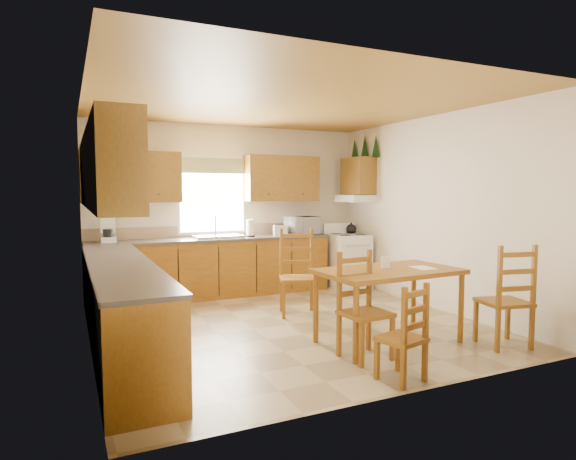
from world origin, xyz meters
name	(u,v)px	position (x,y,z in m)	size (l,w,h in m)	color
floor	(287,325)	(0.00, 0.00, 0.00)	(4.50, 4.50, 0.00)	tan
ceiling	(287,103)	(0.00, 0.00, 2.70)	(4.50, 4.50, 0.00)	olive
wall_left	(87,221)	(-2.25, 0.00, 1.35)	(4.50, 4.50, 0.00)	beige
wall_right	(432,212)	(2.25, 0.00, 1.35)	(4.50, 4.50, 0.00)	beige
wall_back	(230,209)	(0.00, 2.25, 1.35)	(4.50, 4.50, 0.00)	beige
wall_front	(406,230)	(0.00, -2.25, 1.35)	(4.50, 4.50, 0.00)	beige
lower_cab_back	(213,268)	(-0.38, 1.95, 0.44)	(3.75, 0.60, 0.88)	brown
lower_cab_left	(122,309)	(-1.95, -0.15, 0.44)	(0.60, 3.60, 0.88)	brown
counter_back	(213,239)	(-0.38, 1.95, 0.90)	(3.75, 0.63, 0.04)	#473F3A
counter_left	(120,265)	(-1.95, -0.15, 0.90)	(0.63, 3.60, 0.04)	#473F3A
backsplash	(208,231)	(-0.38, 2.24, 1.01)	(3.75, 0.01, 0.18)	#9B8066
upper_cab_back_left	(132,177)	(-1.55, 2.08, 1.85)	(1.41, 0.33, 0.75)	brown
upper_cab_back_right	(282,179)	(0.86, 2.08, 1.85)	(1.25, 0.33, 0.75)	brown
upper_cab_left	(103,171)	(-2.08, -0.15, 1.85)	(0.33, 3.60, 0.75)	brown
upper_cab_stove	(358,176)	(2.08, 1.65, 1.90)	(0.33, 0.62, 0.62)	brown
range_hood	(355,199)	(2.03, 1.65, 1.52)	(0.44, 0.62, 0.12)	silver
window_frame	(212,197)	(-0.30, 2.22, 1.55)	(1.13, 0.02, 1.18)	silver
window_pane	(212,197)	(-0.30, 2.21, 1.55)	(1.05, 0.01, 1.10)	white
window_valance	(212,166)	(-0.30, 2.19, 2.05)	(1.19, 0.01, 0.24)	#3F5D2D
sink_basin	(218,236)	(-0.30, 1.95, 0.94)	(0.75, 0.45, 0.04)	silver
pine_decal_a	(376,146)	(2.21, 1.33, 2.38)	(0.22, 0.22, 0.36)	#123312
pine_decal_b	(365,145)	(2.21, 1.65, 2.42)	(0.22, 0.22, 0.36)	#123312
pine_decal_c	(355,149)	(2.21, 1.97, 2.38)	(0.22, 0.22, 0.36)	#123312
stove	(348,262)	(1.88, 1.62, 0.45)	(0.61, 0.63, 0.90)	silver
coffeemaker	(108,230)	(-1.91, 1.96, 1.09)	(0.20, 0.24, 0.34)	silver
paper_towel	(250,228)	(0.22, 1.91, 1.06)	(0.12, 0.12, 0.27)	white
toaster	(280,230)	(0.74, 1.88, 1.01)	(0.21, 0.13, 0.17)	silver
microwave	(303,226)	(1.16, 1.91, 1.07)	(0.50, 0.36, 0.30)	silver
dining_table	(388,306)	(0.71, -1.08, 0.40)	(1.51, 0.86, 0.81)	brown
chair_near_left	(401,332)	(0.18, -1.99, 0.43)	(0.36, 0.34, 0.86)	brown
chair_near_right	(504,295)	(1.76, -1.69, 0.55)	(0.46, 0.44, 1.10)	brown
chair_far_left	(366,306)	(0.21, -1.40, 0.52)	(0.44, 0.42, 1.04)	brown
chair_far_right	(298,273)	(0.34, 0.38, 0.57)	(0.48, 0.45, 1.13)	brown
table_paper	(423,268)	(1.11, -1.17, 0.81)	(0.20, 0.27, 0.00)	white
table_card	(386,263)	(0.71, -1.02, 0.87)	(0.10, 0.02, 0.13)	white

